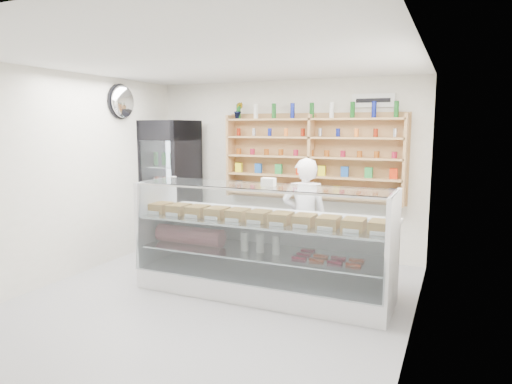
% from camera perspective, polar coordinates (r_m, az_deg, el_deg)
% --- Properties ---
extents(room, '(5.00, 5.00, 5.00)m').
position_cam_1_polar(room, '(5.22, -6.08, 0.78)').
color(room, '#A0A0A4').
rests_on(room, ground).
extents(display_counter, '(3.15, 0.94, 1.37)m').
position_cam_1_polar(display_counter, '(5.72, 0.80, -9.06)').
color(display_counter, white).
rests_on(display_counter, floor).
extents(shop_worker, '(0.71, 0.58, 1.66)m').
position_cam_1_polar(shop_worker, '(6.27, 6.11, -3.29)').
color(shop_worker, white).
rests_on(shop_worker, floor).
extents(drinks_cooler, '(0.83, 0.81, 2.17)m').
position_cam_1_polar(drinks_cooler, '(7.88, -10.60, 0.90)').
color(drinks_cooler, black).
rests_on(drinks_cooler, floor).
extents(wall_shelving, '(2.84, 0.28, 1.33)m').
position_cam_1_polar(wall_shelving, '(7.15, 6.89, 4.32)').
color(wall_shelving, tan).
rests_on(wall_shelving, back_wall).
extents(potted_plant, '(0.18, 0.17, 0.27)m').
position_cam_1_polar(potted_plant, '(7.60, -2.20, 10.14)').
color(potted_plant, '#1E6626').
rests_on(potted_plant, wall_shelving).
extents(security_mirror, '(0.15, 0.50, 0.50)m').
position_cam_1_polar(security_mirror, '(7.43, -16.30, 10.80)').
color(security_mirror, silver).
rests_on(security_mirror, left_wall).
extents(wall_sign, '(0.62, 0.03, 0.20)m').
position_cam_1_polar(wall_sign, '(7.06, 14.45, 11.02)').
color(wall_sign, white).
rests_on(wall_sign, back_wall).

